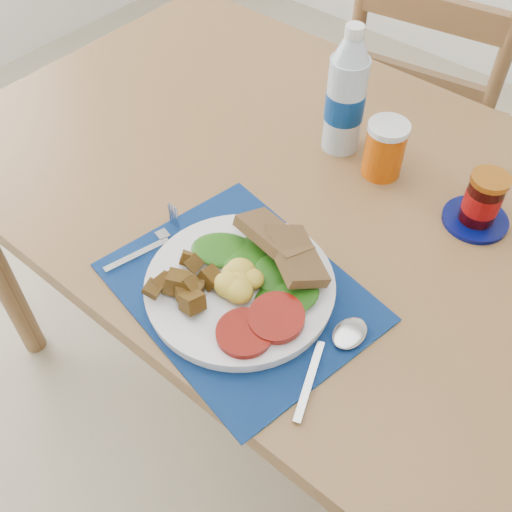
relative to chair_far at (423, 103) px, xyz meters
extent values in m
plane|color=tan|center=(0.05, -0.84, -0.56)|extent=(4.00, 4.00, 0.00)
cube|color=brown|center=(0.05, -0.64, 0.17)|extent=(1.40, 0.90, 0.04)
cylinder|color=brown|center=(-0.59, -0.25, -0.21)|extent=(0.06, 0.06, 0.71)
cube|color=brown|center=(-0.01, 0.07, -0.14)|extent=(0.47, 0.45, 0.04)
cylinder|color=brown|center=(0.14, 0.26, -0.36)|extent=(0.04, 0.04, 0.40)
cylinder|color=brown|center=(-0.21, 0.20, -0.36)|extent=(0.04, 0.04, 0.40)
cylinder|color=brown|center=(0.19, -0.07, -0.36)|extent=(0.04, 0.04, 0.40)
cylinder|color=brown|center=(-0.16, -0.12, -0.36)|extent=(0.04, 0.04, 0.40)
cube|color=brown|center=(0.02, -0.11, 0.31)|extent=(0.37, 0.09, 0.47)
cube|color=#040733|center=(0.14, -0.91, 0.19)|extent=(0.46, 0.39, 0.00)
cylinder|color=silver|center=(0.14, -0.91, 0.20)|extent=(0.30, 0.30, 0.02)
ellipsoid|color=gold|center=(0.14, -0.92, 0.23)|extent=(0.07, 0.06, 0.03)
cylinder|color=#8E1205|center=(0.22, -0.96, 0.22)|extent=(0.09, 0.09, 0.01)
ellipsoid|color=#113E07|center=(0.15, -0.87, 0.22)|extent=(0.16, 0.10, 0.01)
cube|color=brown|center=(0.16, -0.83, 0.24)|extent=(0.14, 0.11, 0.04)
cube|color=#B2B5BA|center=(-0.04, -0.97, 0.20)|extent=(0.04, 0.12, 0.00)
cube|color=#B2B5BA|center=(-0.04, -0.89, 0.20)|extent=(0.04, 0.06, 0.00)
cube|color=#B2B5BA|center=(0.32, -0.97, 0.20)|extent=(0.06, 0.13, 0.00)
ellipsoid|color=#B2B5BA|center=(0.32, -0.87, 0.20)|extent=(0.05, 0.07, 0.01)
cylinder|color=#ADBFCC|center=(0.05, -0.50, 0.29)|extent=(0.07, 0.07, 0.19)
cylinder|color=navy|center=(0.05, -0.50, 0.29)|extent=(0.08, 0.08, 0.06)
cone|color=#ADBFCC|center=(0.05, -0.50, 0.40)|extent=(0.07, 0.07, 0.05)
cylinder|color=white|center=(0.05, -0.50, 0.44)|extent=(0.03, 0.03, 0.02)
cylinder|color=#B84704|center=(0.15, -0.52, 0.24)|extent=(0.08, 0.08, 0.10)
cylinder|color=#040A4B|center=(0.36, -0.52, 0.19)|extent=(0.12, 0.12, 0.01)
cylinder|color=black|center=(0.36, -0.52, 0.24)|extent=(0.06, 0.06, 0.09)
cylinder|color=maroon|center=(0.36, -0.52, 0.24)|extent=(0.06, 0.06, 0.04)
cylinder|color=#A8601C|center=(0.36, -0.52, 0.29)|extent=(0.07, 0.07, 0.01)
camera|label=1|loc=(0.53, -1.35, 0.96)|focal=42.00mm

